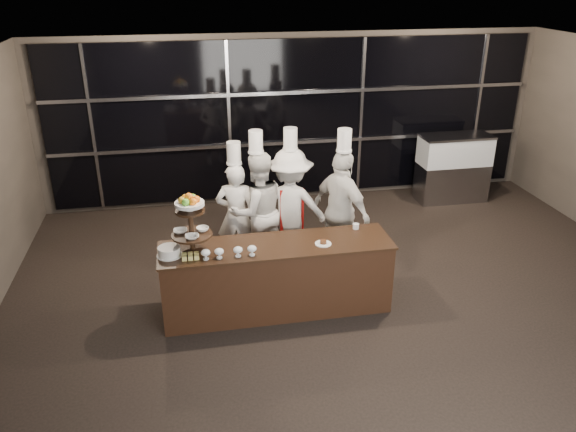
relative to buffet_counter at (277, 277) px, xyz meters
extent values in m
plane|color=black|center=(1.00, -1.26, -0.47)|extent=(10.00, 10.00, 0.00)
plane|color=black|center=(1.00, -1.26, 2.53)|extent=(10.00, 10.00, 0.00)
plane|color=#473F38|center=(1.00, 3.74, 1.03)|extent=(9.00, 0.00, 9.00)
cube|color=black|center=(1.00, 3.68, 1.03)|extent=(8.60, 0.04, 2.80)
cube|color=#A5A5AA|center=(1.00, 3.63, 0.63)|extent=(8.60, 0.06, 0.06)
cube|color=#A5A5AA|center=(1.00, 3.63, 1.53)|extent=(8.60, 0.06, 0.06)
cube|color=#A5A5AA|center=(-2.50, 3.65, 1.03)|extent=(0.05, 0.05, 2.80)
cube|color=#A5A5AA|center=(-0.20, 3.65, 1.03)|extent=(0.05, 0.05, 2.80)
cube|color=#A5A5AA|center=(2.20, 3.65, 1.03)|extent=(0.05, 0.05, 2.80)
cube|color=#A5A5AA|center=(4.50, 3.65, 1.03)|extent=(0.05, 0.05, 2.80)
cube|color=black|center=(0.00, 0.00, -0.02)|extent=(2.80, 0.70, 0.90)
cube|color=black|center=(0.00, 0.00, 0.44)|extent=(2.84, 0.74, 0.03)
cylinder|color=black|center=(-1.00, 0.00, 0.47)|extent=(0.24, 0.24, 0.03)
cylinder|color=black|center=(-1.00, 0.00, 0.80)|extent=(0.06, 0.06, 0.70)
cylinder|color=black|center=(-1.00, 0.00, 0.67)|extent=(0.48, 0.48, 0.02)
cylinder|color=black|center=(-1.00, 0.00, 0.97)|extent=(0.34, 0.34, 0.02)
cylinder|color=white|center=(-1.00, 0.00, 1.02)|extent=(0.10, 0.10, 0.06)
cylinder|color=white|center=(-1.00, 0.00, 1.07)|extent=(0.34, 0.34, 0.04)
sphere|color=orange|center=(-0.92, 0.00, 1.11)|extent=(0.09, 0.09, 0.09)
sphere|color=#7AB42E|center=(-0.96, 0.07, 1.11)|extent=(0.09, 0.09, 0.09)
sphere|color=orange|center=(-1.04, 0.07, 1.11)|extent=(0.09, 0.09, 0.09)
sphere|color=gold|center=(-1.08, 0.00, 1.11)|extent=(0.09, 0.09, 0.09)
sphere|color=#5EB52E|center=(-1.04, -0.07, 1.11)|extent=(0.09, 0.09, 0.09)
sphere|color=orange|center=(-0.96, -0.07, 1.11)|extent=(0.09, 0.09, 0.09)
sphere|color=orange|center=(-1.00, 0.00, 1.15)|extent=(0.09, 0.09, 0.09)
imported|color=white|center=(-1.13, 0.06, 0.71)|extent=(0.16, 0.16, 0.04)
imported|color=white|center=(-0.87, 0.06, 0.71)|extent=(0.15, 0.15, 0.05)
imported|color=white|center=(-1.00, -0.12, 0.71)|extent=(0.16, 0.16, 0.04)
cylinder|color=silver|center=(-0.86, -0.22, 0.46)|extent=(0.07, 0.07, 0.01)
cylinder|color=silver|center=(-0.86, -0.22, 0.49)|extent=(0.02, 0.02, 0.05)
ellipsoid|color=silver|center=(-0.86, -0.22, 0.54)|extent=(0.11, 0.11, 0.08)
ellipsoid|color=#17B05E|center=(-0.86, -0.22, 0.54)|extent=(0.08, 0.08, 0.05)
cylinder|color=silver|center=(-0.71, -0.22, 0.46)|extent=(0.07, 0.07, 0.01)
cylinder|color=silver|center=(-0.71, -0.22, 0.49)|extent=(0.02, 0.02, 0.05)
ellipsoid|color=silver|center=(-0.71, -0.22, 0.54)|extent=(0.11, 0.11, 0.08)
ellipsoid|color=red|center=(-0.71, -0.22, 0.54)|extent=(0.08, 0.08, 0.05)
cylinder|color=silver|center=(-0.49, -0.22, 0.46)|extent=(0.07, 0.07, 0.01)
cylinder|color=silver|center=(-0.49, -0.22, 0.49)|extent=(0.02, 0.02, 0.05)
ellipsoid|color=silver|center=(-0.49, -0.22, 0.54)|extent=(0.11, 0.11, 0.08)
ellipsoid|color=beige|center=(-0.49, -0.22, 0.54)|extent=(0.08, 0.08, 0.05)
cylinder|color=silver|center=(-0.33, -0.22, 0.46)|extent=(0.07, 0.07, 0.01)
cylinder|color=silver|center=(-0.33, -0.22, 0.49)|extent=(0.02, 0.02, 0.05)
ellipsoid|color=silver|center=(-0.33, -0.22, 0.54)|extent=(0.11, 0.11, 0.08)
ellipsoid|color=#4B300E|center=(-0.33, -0.22, 0.54)|extent=(0.08, 0.08, 0.05)
cylinder|color=white|center=(-1.27, -0.05, 0.46)|extent=(0.30, 0.30, 0.01)
cylinder|color=white|center=(-1.27, -0.05, 0.51)|extent=(0.26, 0.26, 0.10)
cube|color=#D6C968|center=(-1.11, -0.20, 0.48)|extent=(0.05, 0.06, 0.05)
cube|color=#D6C968|center=(-1.04, -0.20, 0.48)|extent=(0.05, 0.06, 0.05)
cube|color=#D6C968|center=(-0.97, -0.20, 0.48)|extent=(0.06, 0.06, 0.05)
cube|color=#D6C968|center=(-1.11, -0.13, 0.48)|extent=(0.05, 0.06, 0.05)
cube|color=#D6C968|center=(-1.04, -0.13, 0.48)|extent=(0.05, 0.06, 0.05)
cube|color=#D6C968|center=(-0.97, -0.13, 0.48)|extent=(0.06, 0.06, 0.05)
cylinder|color=white|center=(0.56, -0.10, 0.46)|extent=(0.20, 0.20, 0.01)
cylinder|color=#4C2814|center=(0.56, -0.10, 0.49)|extent=(0.08, 0.08, 0.04)
cylinder|color=white|center=(1.08, 0.25, 0.49)|extent=(0.08, 0.08, 0.07)
cube|color=#A5A5AA|center=(3.81, 3.04, -0.12)|extent=(1.27, 0.54, 0.70)
cube|color=silver|center=(3.81, 3.04, 0.48)|extent=(1.27, 0.54, 0.50)
cube|color=#FFC67F|center=(3.81, 3.04, 0.48)|extent=(1.18, 0.45, 0.40)
cube|color=#A5A5AA|center=(3.81, 3.04, 0.75)|extent=(1.29, 0.56, 0.04)
imported|color=white|center=(-0.36, 1.25, 0.32)|extent=(0.64, 0.49, 1.56)
cylinder|color=white|center=(-0.36, 1.25, 1.25)|extent=(0.19, 0.19, 0.30)
cylinder|color=white|center=(-0.36, 1.25, 1.10)|extent=(0.21, 0.21, 0.03)
imported|color=white|center=(-0.07, 1.18, 0.40)|extent=(0.98, 0.85, 1.73)
cylinder|color=white|center=(-0.07, 1.18, 1.41)|extent=(0.19, 0.19, 0.30)
cylinder|color=white|center=(-0.07, 1.18, 1.26)|extent=(0.21, 0.21, 0.03)
imported|color=silver|center=(0.41, 1.23, 0.40)|extent=(1.24, 0.90, 1.72)
cylinder|color=white|center=(0.41, 1.23, 1.41)|extent=(0.19, 0.19, 0.30)
cylinder|color=white|center=(0.41, 1.23, 1.26)|extent=(0.21, 0.21, 0.03)
cube|color=maroon|center=(0.41, 1.11, 0.40)|extent=(0.34, 0.03, 0.64)
imported|color=white|center=(1.08, 0.92, 0.41)|extent=(0.87, 1.11, 1.76)
cylinder|color=white|center=(1.08, 0.92, 1.44)|extent=(0.19, 0.19, 0.30)
cylinder|color=white|center=(1.08, 0.92, 1.30)|extent=(0.21, 0.21, 0.03)
camera|label=1|loc=(-1.01, -5.99, 3.52)|focal=35.00mm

